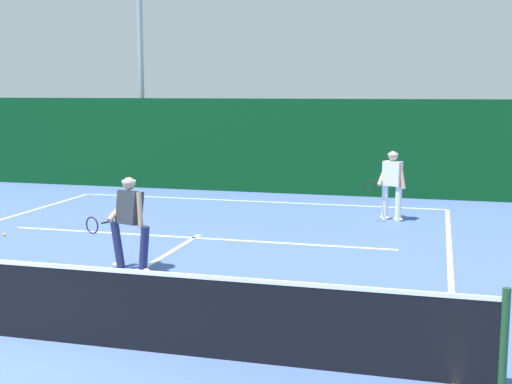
% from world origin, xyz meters
% --- Properties ---
extents(ground_plane, '(80.00, 80.00, 0.00)m').
position_xyz_m(ground_plane, '(0.00, 0.00, 0.00)').
color(ground_plane, '#4964B3').
extents(court_line_baseline_far, '(10.35, 0.10, 0.01)m').
position_xyz_m(court_line_baseline_far, '(0.00, 10.96, 0.00)').
color(court_line_baseline_far, white).
rests_on(court_line_baseline_far, ground_plane).
extents(court_line_sideline_right, '(0.10, 21.93, 0.01)m').
position_xyz_m(court_line_sideline_right, '(5.17, 0.00, 0.00)').
color(court_line_sideline_right, white).
rests_on(court_line_sideline_right, ground_plane).
extents(court_line_service, '(8.44, 0.10, 0.01)m').
position_xyz_m(court_line_service, '(0.00, 6.07, 0.00)').
color(court_line_service, white).
rests_on(court_line_service, ground_plane).
extents(court_line_centre, '(0.10, 6.40, 0.01)m').
position_xyz_m(court_line_centre, '(0.00, 3.20, 0.00)').
color(court_line_centre, white).
rests_on(court_line_centre, ground_plane).
extents(tennis_net, '(11.34, 0.09, 1.09)m').
position_xyz_m(tennis_net, '(0.00, 0.00, 0.51)').
color(tennis_net, '#1E4723').
rests_on(tennis_net, ground_plane).
extents(player_near, '(1.05, 0.88, 1.62)m').
position_xyz_m(player_near, '(-0.16, 3.33, 0.89)').
color(player_near, '#1E234C').
rests_on(player_near, ground_plane).
extents(player_far, '(0.97, 0.83, 1.65)m').
position_xyz_m(player_far, '(3.85, 9.15, 0.91)').
color(player_far, silver).
rests_on(player_far, ground_plane).
extents(tennis_ball, '(0.07, 0.07, 0.07)m').
position_xyz_m(tennis_ball, '(-3.97, 5.18, 0.03)').
color(tennis_ball, '#D1E033').
rests_on(tennis_ball, ground_plane).
extents(back_fence_windscreen, '(18.76, 0.12, 2.82)m').
position_xyz_m(back_fence_windscreen, '(0.00, 12.67, 1.41)').
color(back_fence_windscreen, '#083D19').
rests_on(back_fence_windscreen, ground_plane).
extents(light_pole, '(0.55, 0.44, 8.59)m').
position_xyz_m(light_pole, '(-4.54, 13.58, 5.18)').
color(light_pole, '#9EA39E').
rests_on(light_pole, ground_plane).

